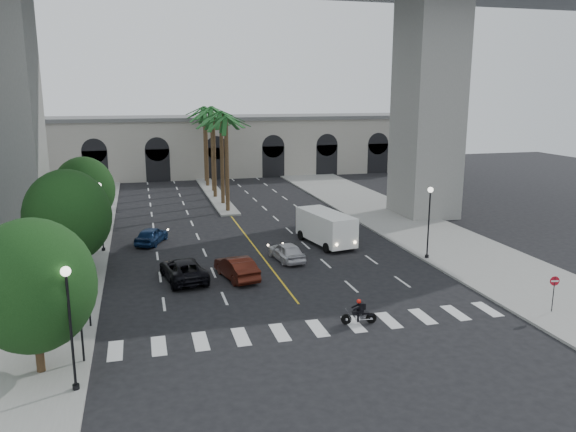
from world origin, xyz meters
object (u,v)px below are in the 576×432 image
(lamp_post_left_far, at_px, (101,211))
(traffic_signal_far, at_px, (87,282))
(car_a, at_px, (287,251))
(do_not_enter_sign, at_px, (554,287))
(car_d, at_px, (327,225))
(pedestrian_a, at_px, (71,292))
(car_c, at_px, (183,270))
(pedestrian_b, at_px, (43,273))
(lamp_post_right, at_px, (429,216))
(car_e, at_px, (151,235))
(motorcycle_rider, at_px, (360,313))
(cargo_van, at_px, (326,227))
(lamp_post_left_near, at_px, (70,318))
(car_b, at_px, (236,268))
(traffic_signal_near, at_px, (80,311))

(lamp_post_left_far, relative_size, traffic_signal_far, 1.47)
(car_a, distance_m, do_not_enter_sign, 17.69)
(car_a, relative_size, car_d, 0.78)
(pedestrian_a, bearing_deg, car_c, 13.88)
(pedestrian_a, bearing_deg, pedestrian_b, 104.40)
(lamp_post_right, distance_m, car_e, 21.63)
(traffic_signal_far, height_order, motorcycle_rider, traffic_signal_far)
(traffic_signal_far, distance_m, cargo_van, 20.93)
(lamp_post_left_near, xyz_separation_m, do_not_enter_sign, (24.40, 2.01, -1.65))
(lamp_post_left_near, distance_m, car_a, 20.27)
(motorcycle_rider, height_order, cargo_van, cargo_van)
(car_b, bearing_deg, car_c, -21.45)
(motorcycle_rider, height_order, pedestrian_b, pedestrian_b)
(lamp_post_right, xyz_separation_m, cargo_van, (-5.78, 5.77, -1.77))
(cargo_van, xyz_separation_m, pedestrian_a, (-18.14, -9.11, -0.51))
(car_e, height_order, pedestrian_a, pedestrian_a)
(car_d, distance_m, cargo_van, 3.68)
(car_e, distance_m, do_not_enter_sign, 29.30)
(motorcycle_rider, bearing_deg, traffic_signal_near, -167.02)
(motorcycle_rider, xyz_separation_m, cargo_van, (3.29, 15.27, 0.84))
(traffic_signal_near, height_order, car_d, traffic_signal_near)
(car_b, distance_m, pedestrian_b, 11.90)
(traffic_signal_far, relative_size, do_not_enter_sign, 1.68)
(traffic_signal_far, xyz_separation_m, car_e, (3.50, 16.13, -1.82))
(do_not_enter_sign, bearing_deg, car_d, 118.96)
(lamp_post_left_far, relative_size, car_a, 1.34)
(car_c, height_order, car_e, car_c)
(lamp_post_left_near, xyz_separation_m, traffic_signal_near, (0.10, 2.50, -0.71))
(car_a, distance_m, car_e, 11.77)
(traffic_signal_far, bearing_deg, pedestrian_b, 114.77)
(motorcycle_rider, bearing_deg, car_e, 126.70)
(traffic_signal_far, xyz_separation_m, motorcycle_rider, (13.63, -3.00, -1.89))
(car_c, bearing_deg, cargo_van, -162.45)
(car_a, height_order, car_d, car_d)
(car_d, bearing_deg, cargo_van, 83.91)
(lamp_post_right, relative_size, cargo_van, 0.83)
(car_d, distance_m, do_not_enter_sign, 21.08)
(lamp_post_right, relative_size, pedestrian_b, 3.01)
(do_not_enter_sign, bearing_deg, traffic_signal_far, -178.48)
(lamp_post_right, height_order, car_c, lamp_post_right)
(car_c, distance_m, do_not_enter_sign, 22.00)
(car_e, xyz_separation_m, pedestrian_b, (-6.72, -9.15, 0.35))
(lamp_post_left_near, xyz_separation_m, car_e, (3.60, 22.63, -2.53))
(traffic_signal_near, height_order, do_not_enter_sign, traffic_signal_near)
(pedestrian_b, bearing_deg, traffic_signal_far, -38.39)
(car_e, relative_size, do_not_enter_sign, 1.86)
(lamp_post_left_far, distance_m, car_b, 12.49)
(car_a, distance_m, car_b, 5.14)
(lamp_post_right, height_order, do_not_enter_sign, lamp_post_right)
(traffic_signal_near, xyz_separation_m, cargo_van, (16.92, 16.27, -1.06))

